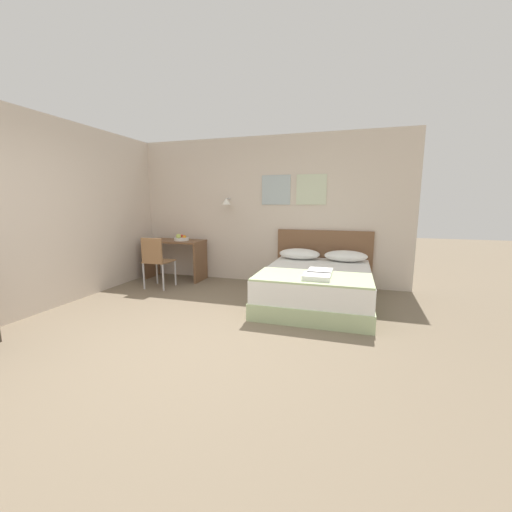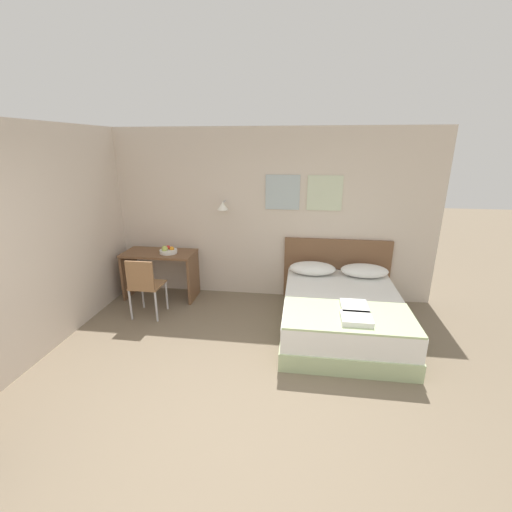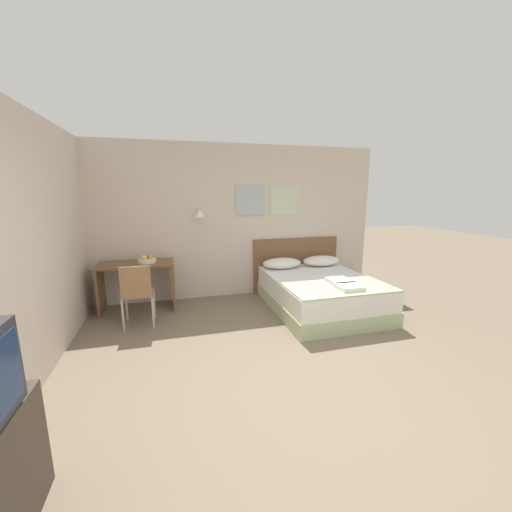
% 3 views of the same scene
% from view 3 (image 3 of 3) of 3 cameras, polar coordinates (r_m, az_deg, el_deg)
% --- Properties ---
extents(ground_plane, '(24.00, 24.00, 0.00)m').
position_cam_3_polar(ground_plane, '(3.23, 6.62, -23.38)').
color(ground_plane, '#756651').
extents(wall_back, '(5.40, 0.31, 2.65)m').
position_cam_3_polar(wall_back, '(5.56, -4.60, 6.23)').
color(wall_back, beige).
rests_on(wall_back, ground_plane).
extents(bed, '(1.53, 2.00, 0.52)m').
position_cam_3_polar(bed, '(5.15, 11.55, -6.65)').
color(bed, '#B2C693').
rests_on(bed, ground_plane).
extents(headboard, '(1.65, 0.06, 1.00)m').
position_cam_3_polar(headboard, '(5.99, 7.23, -1.51)').
color(headboard, brown).
rests_on(headboard, ground_plane).
extents(pillow_left, '(0.69, 0.41, 0.18)m').
position_cam_3_polar(pillow_left, '(5.57, 4.75, -1.31)').
color(pillow_left, white).
rests_on(pillow_left, bed).
extents(pillow_right, '(0.69, 0.41, 0.18)m').
position_cam_3_polar(pillow_right, '(5.87, 11.77, -0.85)').
color(pillow_right, white).
rests_on(pillow_right, bed).
extents(throw_blanket, '(1.48, 0.80, 0.02)m').
position_cam_3_polar(throw_blanket, '(4.59, 14.96, -5.53)').
color(throw_blanket, '#B2C693').
rests_on(throw_blanket, bed).
extents(folded_towel_near_foot, '(0.31, 0.36, 0.06)m').
position_cam_3_polar(folded_towel_near_foot, '(4.73, 15.00, -4.48)').
color(folded_towel_near_foot, white).
rests_on(folded_towel_near_foot, throw_blanket).
extents(folded_towel_mid_bed, '(0.33, 0.30, 0.06)m').
position_cam_3_polar(folded_towel_mid_bed, '(4.49, 16.63, -5.42)').
color(folded_towel_mid_bed, white).
rests_on(folded_towel_mid_bed, throw_blanket).
extents(desk, '(1.13, 0.55, 0.76)m').
position_cam_3_polar(desk, '(5.28, -20.80, -3.68)').
color(desk, brown).
rests_on(desk, ground_plane).
extents(desk_chair, '(0.42, 0.42, 0.89)m').
position_cam_3_polar(desk_chair, '(4.58, -20.81, -5.90)').
color(desk_chair, '#8E6642').
rests_on(desk_chair, ground_plane).
extents(fruit_bowl, '(0.27, 0.27, 0.13)m').
position_cam_3_polar(fruit_bowl, '(5.18, -19.25, -0.68)').
color(fruit_bowl, silver).
rests_on(fruit_bowl, desk).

